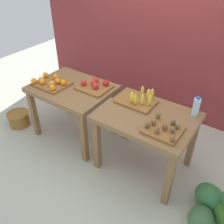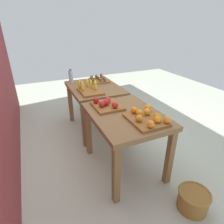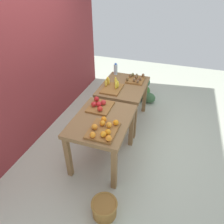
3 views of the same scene
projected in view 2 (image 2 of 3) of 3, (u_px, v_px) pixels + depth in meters
The scene contains 10 objects.
ground_plane at pixel (108, 143), 3.04m from camera, with size 8.00×8.00×0.00m, color #B4BBA7.
display_table_left at pixel (126, 122), 2.28m from camera, with size 1.04×0.80×0.79m.
display_table_right at pixel (95, 93), 3.20m from camera, with size 1.04×0.80×0.79m.
orange_bin at pixel (147, 118), 2.05m from camera, with size 0.44×0.37×0.11m.
apple_bin at pixel (106, 104), 2.39m from camera, with size 0.40×0.34×0.11m.
banana_crate at pixel (89, 89), 2.91m from camera, with size 0.44×0.32×0.17m.
kiwi_bin at pixel (98, 80), 3.41m from camera, with size 0.36×0.32×0.10m.
water_bottle at pixel (71, 76), 3.34m from camera, with size 0.07×0.07×0.23m.
watermelon_pile at pixel (90, 99), 4.30m from camera, with size 0.65×0.63×0.50m.
wicker_basket at pixel (193, 200), 1.94m from camera, with size 0.33×0.33×0.22m.
Camera 2 is at (-2.32, 0.97, 1.78)m, focal length 30.21 mm.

